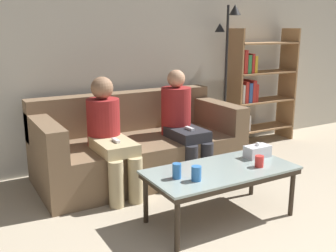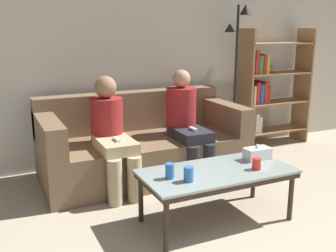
{
  "view_description": "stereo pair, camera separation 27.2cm",
  "coord_description": "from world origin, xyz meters",
  "px_view_note": "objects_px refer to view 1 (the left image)",
  "views": [
    {
      "loc": [
        -1.65,
        -0.53,
        1.5
      ],
      "look_at": [
        0.0,
        2.37,
        0.66
      ],
      "focal_mm": 42.0,
      "sensor_mm": 36.0,
      "label": 1
    },
    {
      "loc": [
        -1.41,
        -0.65,
        1.5
      ],
      "look_at": [
        0.0,
        2.37,
        0.66
      ],
      "focal_mm": 42.0,
      "sensor_mm": 36.0,
      "label": 2
    }
  ],
  "objects_px": {
    "cup_near_right": "(177,171)",
    "standing_lamp": "(227,64)",
    "cup_near_left": "(196,173)",
    "cup_far_center": "(259,161)",
    "couch": "(137,147)",
    "coffee_table": "(221,174)",
    "tissue_box": "(257,151)",
    "bookshelf": "(254,88)",
    "seated_person_left_end": "(109,133)",
    "seated_person_mid_left": "(182,121)"
  },
  "relations": [
    {
      "from": "coffee_table",
      "to": "standing_lamp",
      "type": "height_order",
      "value": "standing_lamp"
    },
    {
      "from": "standing_lamp",
      "to": "couch",
      "type": "bearing_deg",
      "value": -171.99
    },
    {
      "from": "cup_far_center",
      "to": "standing_lamp",
      "type": "relative_size",
      "value": 0.05
    },
    {
      "from": "tissue_box",
      "to": "seated_person_mid_left",
      "type": "bearing_deg",
      "value": 101.97
    },
    {
      "from": "couch",
      "to": "cup_near_right",
      "type": "relative_size",
      "value": 18.01
    },
    {
      "from": "couch",
      "to": "standing_lamp",
      "type": "xyz_separation_m",
      "value": [
        1.27,
        0.18,
        0.78
      ]
    },
    {
      "from": "tissue_box",
      "to": "seated_person_left_end",
      "type": "relative_size",
      "value": 0.21
    },
    {
      "from": "cup_near_left",
      "to": "cup_far_center",
      "type": "height_order",
      "value": "cup_near_left"
    },
    {
      "from": "cup_near_right",
      "to": "bookshelf",
      "type": "xyz_separation_m",
      "value": [
        2.1,
        1.54,
        0.26
      ]
    },
    {
      "from": "cup_near_left",
      "to": "cup_near_right",
      "type": "distance_m",
      "value": 0.15
    },
    {
      "from": "cup_near_left",
      "to": "seated_person_left_end",
      "type": "distance_m",
      "value": 1.12
    },
    {
      "from": "cup_far_center",
      "to": "coffee_table",
      "type": "bearing_deg",
      "value": 158.51
    },
    {
      "from": "couch",
      "to": "coffee_table",
      "type": "bearing_deg",
      "value": -83.06
    },
    {
      "from": "couch",
      "to": "cup_far_center",
      "type": "relative_size",
      "value": 22.51
    },
    {
      "from": "cup_near_left",
      "to": "bookshelf",
      "type": "height_order",
      "value": "bookshelf"
    },
    {
      "from": "couch",
      "to": "tissue_box",
      "type": "distance_m",
      "value": 1.3
    },
    {
      "from": "cup_near_right",
      "to": "standing_lamp",
      "type": "distance_m",
      "value": 2.16
    },
    {
      "from": "tissue_box",
      "to": "bookshelf",
      "type": "height_order",
      "value": "bookshelf"
    },
    {
      "from": "seated_person_left_end",
      "to": "seated_person_mid_left",
      "type": "distance_m",
      "value": 0.8
    },
    {
      "from": "tissue_box",
      "to": "standing_lamp",
      "type": "xyz_separation_m",
      "value": [
        0.68,
        1.32,
        0.6
      ]
    },
    {
      "from": "coffee_table",
      "to": "standing_lamp",
      "type": "distance_m",
      "value": 1.92
    },
    {
      "from": "bookshelf",
      "to": "couch",
      "type": "bearing_deg",
      "value": -170.15
    },
    {
      "from": "cup_near_left",
      "to": "cup_near_right",
      "type": "bearing_deg",
      "value": 132.0
    },
    {
      "from": "couch",
      "to": "seated_person_mid_left",
      "type": "xyz_separation_m",
      "value": [
        0.4,
        -0.22,
        0.27
      ]
    },
    {
      "from": "coffee_table",
      "to": "couch",
      "type": "bearing_deg",
      "value": 96.94
    },
    {
      "from": "cup_near_right",
      "to": "standing_lamp",
      "type": "bearing_deg",
      "value": 42.51
    },
    {
      "from": "standing_lamp",
      "to": "coffee_table",
      "type": "bearing_deg",
      "value": -128.7
    },
    {
      "from": "seated_person_left_end",
      "to": "cup_near_right",
      "type": "bearing_deg",
      "value": -81.76
    },
    {
      "from": "coffee_table",
      "to": "cup_near_right",
      "type": "height_order",
      "value": "cup_near_right"
    },
    {
      "from": "cup_near_left",
      "to": "tissue_box",
      "type": "distance_m",
      "value": 0.78
    },
    {
      "from": "coffee_table",
      "to": "cup_far_center",
      "type": "height_order",
      "value": "cup_far_center"
    },
    {
      "from": "cup_far_center",
      "to": "seated_person_left_end",
      "type": "bearing_deg",
      "value": 127.46
    },
    {
      "from": "tissue_box",
      "to": "seated_person_mid_left",
      "type": "height_order",
      "value": "seated_person_mid_left"
    },
    {
      "from": "tissue_box",
      "to": "bookshelf",
      "type": "bearing_deg",
      "value": 49.42
    },
    {
      "from": "cup_far_center",
      "to": "seated_person_mid_left",
      "type": "distance_m",
      "value": 1.12
    },
    {
      "from": "bookshelf",
      "to": "standing_lamp",
      "type": "relative_size",
      "value": 0.85
    },
    {
      "from": "seated_person_left_end",
      "to": "cup_near_left",
      "type": "bearing_deg",
      "value": -77.55
    },
    {
      "from": "standing_lamp",
      "to": "seated_person_left_end",
      "type": "relative_size",
      "value": 1.65
    },
    {
      "from": "standing_lamp",
      "to": "seated_person_mid_left",
      "type": "bearing_deg",
      "value": -155.23
    },
    {
      "from": "cup_near_right",
      "to": "seated_person_left_end",
      "type": "xyz_separation_m",
      "value": [
        -0.14,
        0.98,
        0.08
      ]
    },
    {
      "from": "tissue_box",
      "to": "seated_person_left_end",
      "type": "distance_m",
      "value": 1.34
    },
    {
      "from": "tissue_box",
      "to": "seated_person_left_end",
      "type": "height_order",
      "value": "seated_person_left_end"
    },
    {
      "from": "coffee_table",
      "to": "cup_near_left",
      "type": "relative_size",
      "value": 10.82
    },
    {
      "from": "couch",
      "to": "tissue_box",
      "type": "height_order",
      "value": "couch"
    },
    {
      "from": "seated_person_left_end",
      "to": "seated_person_mid_left",
      "type": "xyz_separation_m",
      "value": [
        0.8,
        0.02,
        0.01
      ]
    },
    {
      "from": "cup_near_left",
      "to": "cup_far_center",
      "type": "xyz_separation_m",
      "value": [
        0.6,
        -0.0,
        -0.01
      ]
    },
    {
      "from": "couch",
      "to": "tissue_box",
      "type": "bearing_deg",
      "value": -62.53
    },
    {
      "from": "couch",
      "to": "cup_far_center",
      "type": "bearing_deg",
      "value": -71.85
    },
    {
      "from": "seated_person_mid_left",
      "to": "bookshelf",
      "type": "bearing_deg",
      "value": 20.61
    },
    {
      "from": "cup_near_right",
      "to": "coffee_table",
      "type": "bearing_deg",
      "value": 0.02
    }
  ]
}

